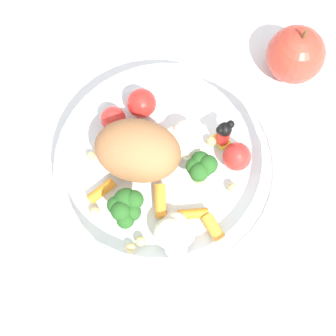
{
  "coord_description": "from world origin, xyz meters",
  "views": [
    {
      "loc": [
        -0.19,
        0.02,
        0.52
      ],
      "look_at": [
        -0.01,
        0.01,
        0.02
      ],
      "focal_mm": 53.5,
      "sensor_mm": 36.0,
      "label": 1
    }
  ],
  "objects": [
    {
      "name": "food_container",
      "position": [
        -0.01,
        0.01,
        0.03
      ],
      "size": [
        0.23,
        0.23,
        0.07
      ],
      "color": "white",
      "rests_on": "ground_plane"
    },
    {
      "name": "ground_plane",
      "position": [
        0.0,
        0.0,
        0.0
      ],
      "size": [
        2.4,
        2.4,
        0.0
      ],
      "primitive_type": "plane",
      "color": "white"
    },
    {
      "name": "loose_apple",
      "position": [
        0.11,
        -0.14,
        0.03
      ],
      "size": [
        0.07,
        0.07,
        0.08
      ],
      "color": "#BC3828",
      "rests_on": "ground_plane"
    }
  ]
}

